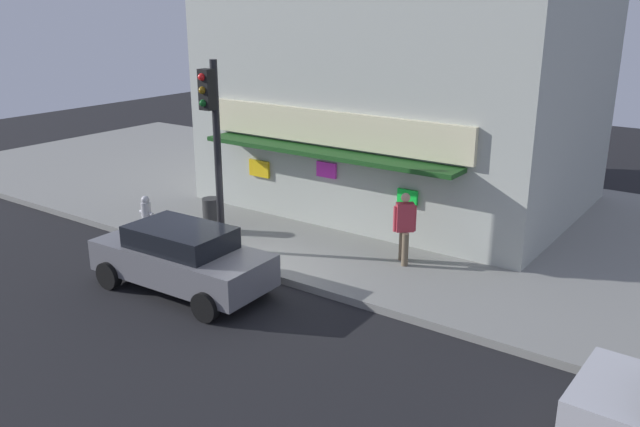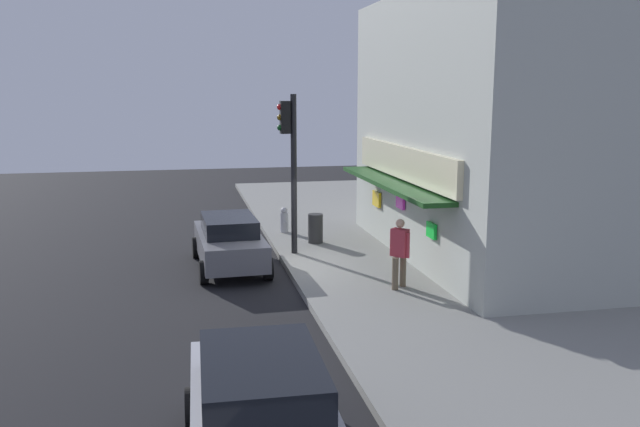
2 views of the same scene
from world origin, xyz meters
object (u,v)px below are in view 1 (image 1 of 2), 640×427
at_px(traffic_light, 213,132).
at_px(parked_car_grey, 182,257).
at_px(fire_hydrant, 146,211).
at_px(pedestrian, 404,225).
at_px(trash_can, 212,215).

relative_size(traffic_light, parked_car_grey, 1.12).
distance_m(fire_hydrant, pedestrian, 7.49).
height_order(fire_hydrant, trash_can, trash_can).
bearing_deg(parked_car_grey, pedestrian, 48.81).
bearing_deg(traffic_light, parked_car_grey, -69.49).
distance_m(traffic_light, parked_car_grey, 3.19).
relative_size(fire_hydrant, parked_car_grey, 0.21).
xyz_separation_m(traffic_light, parked_car_grey, (0.71, -1.90, -2.46)).
height_order(traffic_light, parked_car_grey, traffic_light).
height_order(trash_can, parked_car_grey, parked_car_grey).
bearing_deg(fire_hydrant, pedestrian, 13.76).
height_order(traffic_light, pedestrian, traffic_light).
xyz_separation_m(fire_hydrant, trash_can, (1.83, 0.74, 0.05)).
bearing_deg(parked_car_grey, fire_hydrant, 150.11).
height_order(traffic_light, trash_can, traffic_light).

